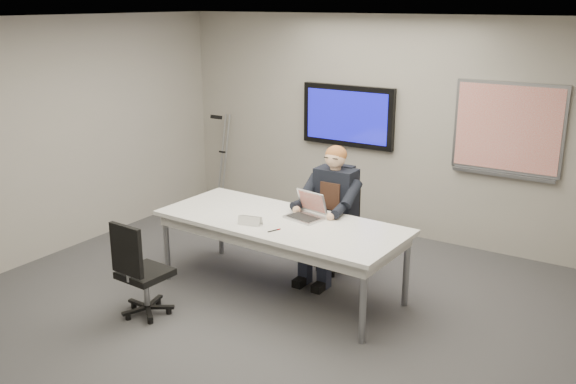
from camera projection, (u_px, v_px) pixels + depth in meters
The scene contains 14 objects.
floor at pixel (249, 319), 6.20m from camera, with size 6.00×6.00×0.02m, color #353537.
ceiling at pixel (244, 20), 5.40m from camera, with size 6.00×6.00×0.02m, color silver.
wall_back at pixel (384, 127), 8.22m from camera, with size 6.00×0.02×2.80m, color #A09A90.
wall_left at pixel (35, 142), 7.34m from camera, with size 0.02×6.00×2.80m, color #A09A90.
conference_table at pixel (281, 228), 6.59m from camera, with size 2.63×1.18×0.80m.
tv_display at pixel (348, 116), 8.41m from camera, with size 1.30×0.09×0.80m.
whiteboard at pixel (508, 130), 7.36m from camera, with size 1.25×0.08×1.10m.
office_chair_far at pixel (337, 245), 7.28m from camera, with size 0.45×0.45×0.94m.
office_chair_near at pixel (143, 287), 6.19m from camera, with size 0.49×0.49×0.98m.
seated_person at pixel (327, 227), 6.99m from camera, with size 0.45×0.77×1.46m.
crutch at pixel (223, 158), 9.52m from camera, with size 0.19×0.35×1.40m, color #9B9DA2, non-canonical shape.
laptop at pixel (307, 211), 6.64m from camera, with size 0.41×0.41×0.26m.
name_tent at pixel (250, 220), 6.42m from camera, with size 0.23×0.07×0.09m, color silver, non-canonical shape.
pen at pixel (274, 230), 6.25m from camera, with size 0.01×0.01×0.15m, color black.
Camera 1 is at (3.32, -4.51, 2.97)m, focal length 40.00 mm.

